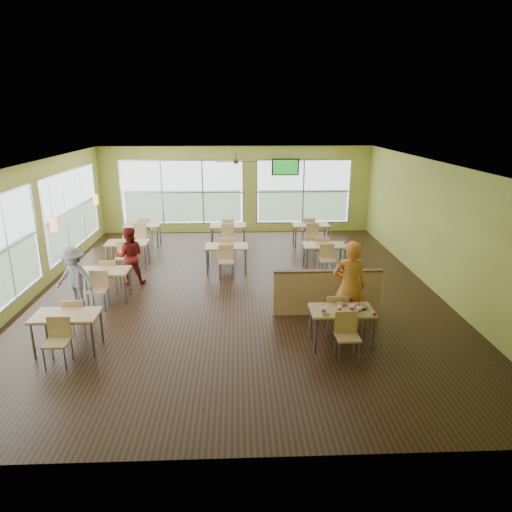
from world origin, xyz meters
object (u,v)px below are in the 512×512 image
main_table (342,315)px  man_plaid (349,286)px  food_basket (361,307)px  half_wall_divider (327,292)px

main_table → man_plaid: 0.80m
man_plaid → food_basket: size_ratio=7.77×
half_wall_divider → man_plaid: bearing=-69.9°
man_plaid → half_wall_divider: bearing=-68.9°
food_basket → man_plaid: bearing=98.1°
main_table → half_wall_divider: 1.45m
half_wall_divider → man_plaid: man_plaid is taller
man_plaid → food_basket: 0.67m
half_wall_divider → food_basket: (0.38, -1.43, 0.26)m
main_table → half_wall_divider: size_ratio=0.63×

